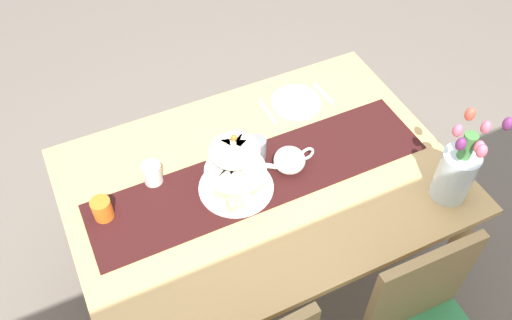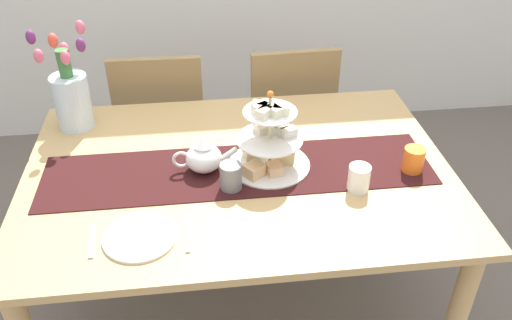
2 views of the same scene
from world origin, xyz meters
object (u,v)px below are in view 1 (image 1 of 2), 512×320
object	(u,v)px
teapot	(290,159)
mug_white_text	(152,174)
knife_left	(268,112)
fork_left	(323,93)
mug_orange	(102,209)
tiered_cake_stand	(235,173)
tulip_vase	(457,170)
dinner_plate_left	(296,102)
dining_table	(262,193)
mug_grey	(257,148)

from	to	relation	value
teapot	mug_white_text	xyz separation A→B (m)	(0.52, -0.18, -0.01)
knife_left	teapot	bearing A→B (deg)	78.78
fork_left	mug_orange	bearing A→B (deg)	12.45
tiered_cake_stand	mug_white_text	size ratio (longest dim) A/B	3.20
teapot	tiered_cake_stand	bearing A→B (deg)	0.37
tulip_vase	fork_left	bearing A→B (deg)	-78.05
dinner_plate_left	mug_white_text	world-z (taller)	mug_white_text
tiered_cake_stand	knife_left	size ratio (longest dim) A/B	1.79
tiered_cake_stand	mug_orange	world-z (taller)	tiered_cake_stand
dining_table	tulip_vase	xyz separation A→B (m)	(-0.63, 0.38, 0.24)
mug_white_text	tiered_cake_stand	bearing A→B (deg)	147.88
dinner_plate_left	mug_orange	world-z (taller)	mug_orange
knife_left	mug_grey	size ratio (longest dim) A/B	1.79
tulip_vase	dinner_plate_left	size ratio (longest dim) A/B	1.82
mug_orange	mug_grey	bearing A→B (deg)	-177.74
fork_left	knife_left	size ratio (longest dim) A/B	0.88
tulip_vase	mug_white_text	world-z (taller)	tulip_vase
teapot	tulip_vase	bearing A→B (deg)	143.10
fork_left	mug_orange	world-z (taller)	mug_orange
dinner_plate_left	fork_left	xyz separation A→B (m)	(-0.15, 0.00, -0.00)
dining_table	mug_white_text	size ratio (longest dim) A/B	16.36
dining_table	knife_left	size ratio (longest dim) A/B	9.14
tiered_cake_stand	knife_left	xyz separation A→B (m)	(-0.31, -0.34, -0.09)
mug_white_text	dinner_plate_left	bearing A→B (deg)	-167.72
dining_table	mug_orange	distance (m)	0.65
fork_left	knife_left	world-z (taller)	same
teapot	tulip_vase	size ratio (longest dim) A/B	0.57
mug_white_text	mug_grey	bearing A→B (deg)	172.37
knife_left	mug_white_text	world-z (taller)	mug_white_text
fork_left	mug_white_text	distance (m)	0.90
teapot	fork_left	distance (m)	0.49
mug_grey	fork_left	bearing A→B (deg)	-153.91
tiered_cake_stand	knife_left	distance (m)	0.47
tiered_cake_stand	tulip_vase	bearing A→B (deg)	153.11
teapot	mug_orange	xyz separation A→B (m)	(0.75, -0.09, -0.01)
dining_table	tiered_cake_stand	distance (m)	0.23
teapot	dinner_plate_left	world-z (taller)	teapot
mug_orange	dining_table	bearing A→B (deg)	171.66
teapot	dining_table	bearing A→B (deg)	0.00
teapot	knife_left	bearing A→B (deg)	-101.22
fork_left	mug_grey	world-z (taller)	mug_grey
dining_table	knife_left	xyz separation A→B (m)	(-0.19, -0.34, 0.10)
dinner_plate_left	teapot	bearing A→B (deg)	57.79
mug_white_text	mug_orange	size ratio (longest dim) A/B	1.00
knife_left	mug_white_text	bearing A→B (deg)	15.17
dinner_plate_left	knife_left	bearing A→B (deg)	0.00
tiered_cake_stand	teapot	xyz separation A→B (m)	(-0.24, -0.00, -0.04)
tiered_cake_stand	tulip_vase	world-z (taller)	tulip_vase
dining_table	knife_left	bearing A→B (deg)	-119.64
fork_left	mug_grey	size ratio (longest dim) A/B	1.58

